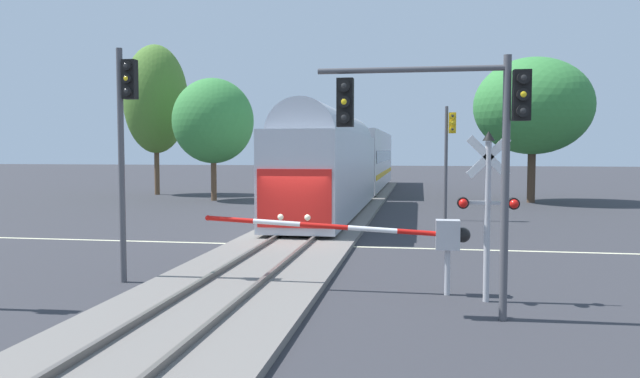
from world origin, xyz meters
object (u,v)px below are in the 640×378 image
Objects in this scene: commuter_train at (353,159)px; crossing_signal_mast at (488,198)px; traffic_signal_median at (125,127)px; oak_behind_train at (213,121)px; oak_far_right at (533,106)px; pine_left_background at (156,99)px; crossing_gate_near at (413,235)px; traffic_signal_far_side at (449,144)px; traffic_signal_near_right at (451,123)px.

commuter_train is 28.04m from crossing_signal_mast.
oak_behind_train is (-6.32, 25.04, 1.34)m from traffic_signal_median.
oak_far_right is (5.65, 27.53, 3.89)m from crossing_signal_mast.
pine_left_background is 1.38× the size of oak_behind_train.
traffic_signal_far_side is at bearing 84.47° from crossing_gate_near.
crossing_gate_near is (4.36, -26.84, -1.36)m from commuter_train.
oak_far_right reaches higher than crossing_signal_mast.
commuter_train is at bearing -179.29° from oak_far_right.
traffic_signal_median is (-2.99, -26.78, 1.25)m from commuter_train.
pine_left_background is at bearing 146.62° from traffic_signal_far_side.
pine_left_background is at bearing 174.39° from oak_far_right.
oak_far_right is (6.56, 29.06, 2.25)m from traffic_signal_near_right.
oak_far_right reaches higher than traffic_signal_median.
commuter_train is at bearing 99.23° from crossing_gate_near.
pine_left_background is at bearing 112.79° from traffic_signal_median.
pine_left_background is (-21.29, 14.03, 3.56)m from traffic_signal_far_side.
commuter_train is 5.20× the size of oak_behind_train.
oak_behind_train is (-15.18, 9.48, 1.66)m from traffic_signal_far_side.
traffic_signal_far_side is 17.91m from traffic_signal_median.
traffic_signal_near_right is at bearing -62.04° from oak_behind_train.
traffic_signal_far_side is (-0.15, 16.16, 1.34)m from crossing_signal_mast.
traffic_signal_far_side is at bearing -33.38° from pine_left_background.
traffic_signal_far_side is at bearing -62.39° from commuter_train.
oak_behind_train is at bearing 120.87° from crossing_signal_mast.
crossing_signal_mast reaches higher than crossing_gate_near.
pine_left_background reaches higher than commuter_train.
pine_left_background is (-20.54, 31.72, 3.26)m from traffic_signal_near_right.
traffic_signal_far_side reaches higher than commuter_train.
oak_far_right is 0.82× the size of pine_left_background.
crossing_signal_mast is at bearing -89.46° from traffic_signal_far_side.
crossing_signal_mast is 0.70× the size of traffic_signal_far_side.
oak_far_right is 21.08m from oak_behind_train.
commuter_train is 29.39m from traffic_signal_near_right.
crossing_signal_mast is 16.22m from traffic_signal_far_side.
commuter_train is 26.98m from traffic_signal_median.
traffic_signal_near_right is (-0.91, -1.53, 1.64)m from crossing_signal_mast.
oak_far_right is at bearing 77.29° from traffic_signal_near_right.
traffic_signal_median is 0.73× the size of oak_behind_train.
traffic_signal_far_side is 1.04× the size of traffic_signal_near_right.
oak_behind_train is (-13.67, 25.09, 3.95)m from crossing_gate_near.
traffic_signal_median is at bearing -96.37° from commuter_train.
traffic_signal_median is 30.74m from oak_far_right.
traffic_signal_far_side is 0.92× the size of traffic_signal_median.
crossing_signal_mast is at bearing -3.83° from traffic_signal_median.
traffic_signal_near_right is at bearing -69.99° from crossing_gate_near.
commuter_train is at bearing 100.04° from traffic_signal_near_right.
oak_behind_train is (-20.98, -1.89, -0.88)m from oak_far_right.
pine_left_background reaches higher than oak_far_right.
traffic_signal_median reaches higher than commuter_train.
pine_left_background is (-21.45, 30.20, 4.90)m from crossing_signal_mast.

